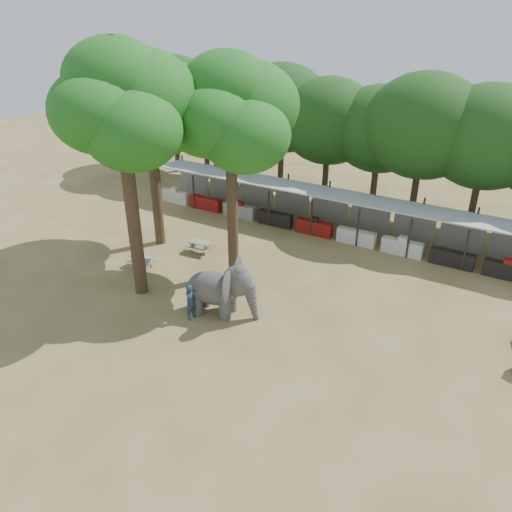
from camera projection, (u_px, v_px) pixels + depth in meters
The scene contains 10 objects.
ground at pixel (216, 349), 21.20m from camera, with size 100.00×100.00×0.00m, color brown.
vendor_stalls at pixel (341, 216), 31.28m from camera, with size 28.00×2.99×2.80m.
yard_tree_left at pixel (148, 105), 27.15m from camera, with size 7.10×6.90×11.02m.
yard_tree_center at pixel (121, 105), 21.49m from camera, with size 7.10×6.90×12.04m.
yard_tree_back at pixel (230, 112), 23.50m from camera, with size 7.10×6.90×11.36m.
backdrop_trees at pixel (376, 131), 33.27m from camera, with size 46.46×5.95×8.33m.
elephant at pixel (222, 289), 23.05m from camera, with size 3.64×2.69×2.70m.
handler at pixel (191, 302), 22.87m from camera, with size 0.64×0.43×1.78m, color #26384C.
picnic_table_near at pixel (141, 260), 27.62m from camera, with size 1.39×1.26×0.67m.
picnic_table_far at pixel (200, 245), 29.25m from camera, with size 1.48×1.36×0.68m.
Camera 1 is at (10.17, -13.85, 13.15)m, focal length 35.00 mm.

